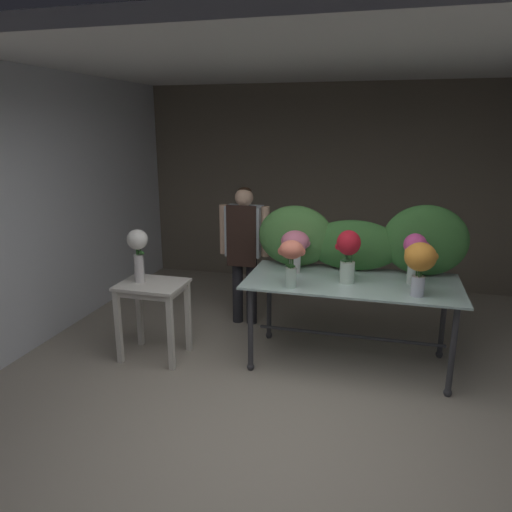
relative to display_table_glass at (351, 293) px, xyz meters
name	(u,v)px	position (x,y,z in m)	size (l,w,h in m)	color
ground_plane	(309,336)	(-0.45, 0.52, -0.71)	(8.80, 8.80, 0.00)	#9E9384
wall_back	(334,186)	(-0.45, 2.52, 0.67)	(5.45, 0.12, 2.76)	#706656
wall_left	(78,199)	(-3.17, 0.52, 0.67)	(0.12, 4.12, 2.76)	silver
ceiling_slab	(318,57)	(-0.45, 0.52, 2.11)	(5.57, 4.12, 0.12)	silver
display_table_glass	(351,293)	(0.00, 0.00, 0.00)	(1.92, 0.93, 0.84)	#AECCC8
side_table_white	(153,296)	(-1.84, -0.34, -0.08)	(0.62, 0.49, 0.76)	silver
florist	(244,242)	(-1.23, 0.70, 0.24)	(0.57, 0.24, 1.56)	#232328
foliage_backdrop	(357,240)	(0.01, 0.34, 0.42)	(1.98, 0.31, 0.67)	#477F3D
vase_fuchsia_carnations	(415,252)	(0.53, 0.06, 0.41)	(0.23, 0.20, 0.46)	silver
vase_sunset_roses	(420,261)	(0.55, -0.27, 0.42)	(0.27, 0.26, 0.45)	silver
vase_crimson_dahlias	(348,252)	(-0.04, -0.07, 0.41)	(0.22, 0.21, 0.48)	silver
vase_rosy_anemones	(295,246)	(-0.55, 0.11, 0.39)	(0.27, 0.27, 0.41)	silver
vase_coral_tulips	(291,256)	(-0.50, -0.33, 0.40)	(0.24, 0.21, 0.42)	silver
vase_white_roses_tall	(138,250)	(-1.96, -0.34, 0.37)	(0.19, 0.19, 0.51)	silver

